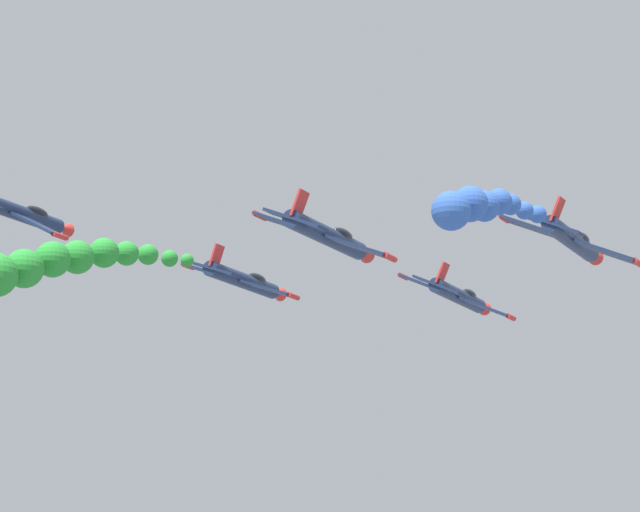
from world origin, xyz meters
TOP-DOWN VIEW (x-y plane):
  - airplane_lead at (4.84, 13.27)m, footprint 8.85×10.35m
  - airplane_left_inner at (-7.50, 2.77)m, footprint 9.15×10.35m
  - airplane_right_inner at (16.63, 2.43)m, footprint 8.87×10.35m
  - smoke_trail_right_inner at (16.35, -13.84)m, footprint 2.18×14.08m
  - airplane_left_outer at (5.23, -9.25)m, footprint 8.99×10.35m
  - airplane_right_outer at (-18.93, -8.30)m, footprint 8.66×10.35m

SIDE VIEW (x-z plane):
  - smoke_trail_right_inner at x=16.35m, z-range 56.53..60.77m
  - airplane_left_outer at x=5.23m, z-range 57.37..61.30m
  - airplane_lead at x=4.84m, z-range 57.59..61.88m
  - airplane_left_inner at x=-7.50m, z-range 58.36..61.88m
  - airplane_right_inner at x=16.63m, z-range 58.26..62.50m
  - airplane_right_outer at x=-18.93m, z-range 61.53..66.24m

